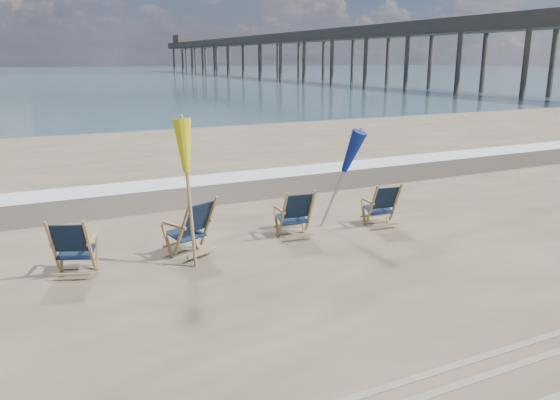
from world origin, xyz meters
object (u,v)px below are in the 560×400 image
(fishing_pier, at_px, (295,50))
(umbrella_yellow, at_px, (188,154))
(beach_chair_0, at_px, (89,247))
(beach_chair_2, at_px, (310,213))
(umbrella_blue, at_px, (339,151))
(beach_chair_3, at_px, (396,204))
(beach_chair_1, at_px, (209,224))

(fishing_pier, bearing_deg, umbrella_yellow, -118.89)
(umbrella_yellow, relative_size, fishing_pier, 0.02)
(beach_chair_0, distance_m, beach_chair_2, 4.06)
(umbrella_yellow, height_order, umbrella_blue, umbrella_yellow)
(beach_chair_2, xyz_separation_m, beach_chair_3, (1.90, -0.14, -0.02))
(beach_chair_1, relative_size, beach_chair_2, 1.08)
(umbrella_yellow, bearing_deg, beach_chair_0, 173.00)
(beach_chair_3, bearing_deg, umbrella_blue, -9.85)
(beach_chair_3, xyz_separation_m, umbrella_yellow, (-4.38, -0.26, 1.40))
(beach_chair_3, relative_size, umbrella_yellow, 0.39)
(beach_chair_2, xyz_separation_m, umbrella_blue, (0.75, 0.23, 1.11))
(beach_chair_3, relative_size, fishing_pier, 0.01)
(beach_chair_1, bearing_deg, fishing_pier, -142.56)
(beach_chair_2, bearing_deg, umbrella_blue, -157.22)
(umbrella_yellow, xyz_separation_m, fishing_pier, (39.69, 71.92, 2.78))
(umbrella_blue, bearing_deg, beach_chair_3, -17.93)
(beach_chair_0, distance_m, fishing_pier, 82.85)
(beach_chair_1, distance_m, beach_chair_2, 2.01)
(beach_chair_3, height_order, umbrella_blue, umbrella_blue)
(fishing_pier, bearing_deg, umbrella_blue, -117.09)
(beach_chair_1, xyz_separation_m, umbrella_yellow, (-0.47, -0.45, 1.34))
(umbrella_yellow, relative_size, umbrella_blue, 1.14)
(beach_chair_3, height_order, umbrella_yellow, umbrella_yellow)
(beach_chair_3, height_order, fishing_pier, fishing_pier)
(beach_chair_0, height_order, beach_chair_2, beach_chair_0)
(beach_chair_0, relative_size, beach_chair_3, 1.05)
(beach_chair_0, bearing_deg, beach_chair_3, -157.70)
(beach_chair_2, relative_size, umbrella_blue, 0.46)
(umbrella_blue, bearing_deg, beach_chair_0, -174.77)
(beach_chair_1, xyz_separation_m, fishing_pier, (39.22, 71.46, 4.12))
(beach_chair_0, distance_m, umbrella_blue, 4.95)
(beach_chair_0, xyz_separation_m, beach_chair_1, (2.04, 0.26, 0.04))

